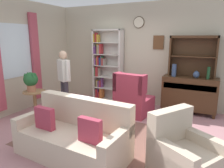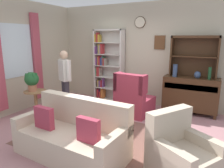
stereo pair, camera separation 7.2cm
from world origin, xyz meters
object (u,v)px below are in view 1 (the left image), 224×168
at_px(bookshelf, 106,66).
at_px(vase_round, 196,75).
at_px(plant_stand, 35,101).
at_px(armchair_floral, 183,155).
at_px(sideboard, 189,93).
at_px(person_reading, 64,77).
at_px(couch_floral, 74,137).
at_px(sideboard_hutch, 193,51).
at_px(potted_plant_large, 31,80).
at_px(vase_tall, 174,70).
at_px(wingback_chair, 133,99).
at_px(bottle_wine, 208,73).

xyz_separation_m(bookshelf, vase_round, (2.54, -0.15, -0.02)).
bearing_deg(plant_stand, vase_round, 28.01).
xyz_separation_m(vase_round, plant_stand, (-3.42, -1.82, -0.62)).
bearing_deg(bookshelf, armchair_floral, -45.51).
relative_size(sideboard, armchair_floral, 1.23).
bearing_deg(person_reading, couch_floral, -47.46).
relative_size(vase_round, armchair_floral, 0.16).
distance_m(sideboard_hutch, potted_plant_large, 3.96).
bearing_deg(vase_tall, potted_plant_large, -147.74).
xyz_separation_m(wingback_chair, person_reading, (-1.60, -0.59, 0.52)).
distance_m(vase_round, armchair_floral, 2.62).
distance_m(sideboard, sideboard_hutch, 1.06).
relative_size(bottle_wine, potted_plant_large, 0.64).
distance_m(sideboard_hutch, couch_floral, 3.52).
bearing_deg(bottle_wine, wingback_chair, -157.99).
bearing_deg(couch_floral, wingback_chair, 84.42).
xyz_separation_m(plant_stand, potted_plant_large, (-0.03, -0.04, 0.51)).
distance_m(sideboard_hutch, plant_stand, 4.03).
bearing_deg(bottle_wine, person_reading, -158.85).
bearing_deg(wingback_chair, sideboard_hutch, 34.79).
relative_size(bottle_wine, armchair_floral, 0.27).
relative_size(bookshelf, plant_stand, 3.35).
distance_m(sideboard, vase_tall, 0.69).
bearing_deg(potted_plant_large, vase_round, 28.37).
distance_m(armchair_floral, wingback_chair, 2.34).
distance_m(plant_stand, person_reading, 0.89).
xyz_separation_m(armchair_floral, person_reading, (-3.04, 1.25, 0.62)).
xyz_separation_m(bottle_wine, potted_plant_large, (-3.71, -1.84, -0.17)).
distance_m(vase_tall, person_reading, 2.75).
bearing_deg(vase_round, vase_tall, -178.51).
relative_size(vase_tall, bottle_wine, 1.06).
xyz_separation_m(potted_plant_large, person_reading, (0.50, 0.60, 0.01)).
bearing_deg(bookshelf, bottle_wine, -3.56).
xyz_separation_m(sideboard_hutch, bottle_wine, (0.39, -0.20, -0.49)).
bearing_deg(bookshelf, vase_tall, -4.67).
distance_m(bookshelf, person_reading, 1.48).
height_order(sideboard, plant_stand, sideboard).
height_order(bookshelf, vase_tall, bookshelf).
distance_m(couch_floral, armchair_floral, 1.67).
xyz_separation_m(sideboard, person_reading, (-2.83, -1.33, 0.40)).
distance_m(couch_floral, wingback_chair, 2.13).
distance_m(vase_round, bottle_wine, 0.27).
bearing_deg(potted_plant_large, plant_stand, 55.71).
distance_m(sideboard, couch_floral, 3.20).
height_order(bookshelf, wingback_chair, bookshelf).
xyz_separation_m(sideboard_hutch, potted_plant_large, (-3.32, -2.04, -0.66)).
relative_size(couch_floral, plant_stand, 2.96).
distance_m(couch_floral, potted_plant_large, 2.18).
xyz_separation_m(sideboard_hutch, vase_round, (0.13, -0.18, -0.55)).
xyz_separation_m(vase_round, bottle_wine, (0.26, -0.02, 0.06)).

